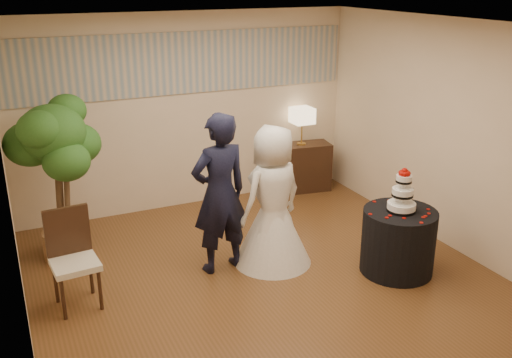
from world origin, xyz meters
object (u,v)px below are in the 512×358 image
ficus_tree (58,180)px  side_chair (75,261)px  groom (220,194)px  console (301,167)px  cake_table (398,241)px  wedding_cake (403,190)px  table_lamp (302,126)px  bride (273,196)px

ficus_tree → side_chair: 1.29m
groom → console: groom is taller
cake_table → ficus_tree: (-3.43, 1.99, 0.62)m
groom → wedding_cake: size_ratio=3.67×
groom → table_lamp: bearing=-145.9°
console → side_chair: 4.25m
console → table_lamp: table_lamp is taller
wedding_cake → cake_table: bearing=0.0°
console → cake_table: bearing=-86.7°
table_lamp → side_chair: size_ratio=0.56×
groom → table_lamp: (2.10, 1.87, 0.11)m
groom → table_lamp: groom is taller
groom → table_lamp: size_ratio=3.24×
bride → wedding_cake: size_ratio=3.30×
groom → wedding_cake: (1.82, -0.92, 0.07)m
wedding_cake → console: 2.87m
wedding_cake → side_chair: wedding_cake is taller
cake_table → groom: bearing=153.3°
bride → cake_table: bride is taller
wedding_cake → console: size_ratio=0.56×
bride → wedding_cake: bride is taller
wedding_cake → groom: bearing=153.3°
table_lamp → ficus_tree: bearing=-167.9°
bride → console: size_ratio=1.85×
cake_table → ficus_tree: 4.01m
cake_table → console: size_ratio=0.91×
wedding_cake → ficus_tree: (-3.43, 1.99, -0.01)m
cake_table → wedding_cake: bearing=0.0°
console → wedding_cake: bearing=-86.7°
side_chair → bride: bearing=-4.0°
side_chair → ficus_tree: bearing=83.7°
wedding_cake → table_lamp: table_lamp is taller
ficus_tree → side_chair: bearing=-91.8°
console → bride: bearing=-117.9°
groom → console: bearing=-145.9°
wedding_cake → side_chair: bearing=167.1°
groom → bride: size_ratio=1.11×
console → table_lamp: bearing=-171.0°
bride → ficus_tree: 2.52m
ficus_tree → groom: bearing=-33.8°
groom → side_chair: size_ratio=1.81×
groom → side_chair: bearing=-3.1°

